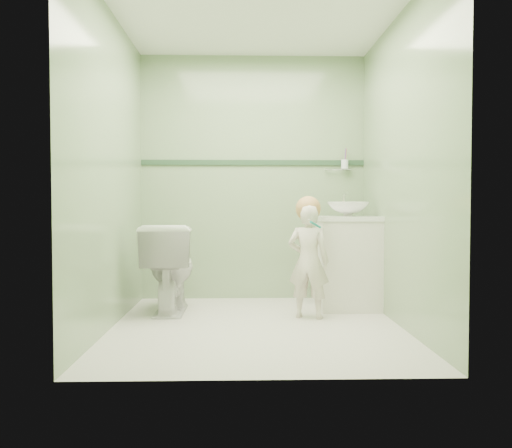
{
  "coord_description": "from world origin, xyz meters",
  "views": [
    {
      "loc": [
        -0.11,
        -4.05,
        0.93
      ],
      "look_at": [
        0.0,
        0.15,
        0.78
      ],
      "focal_mm": 37.46,
      "sensor_mm": 36.0,
      "label": 1
    }
  ],
  "objects": [
    {
      "name": "toddler",
      "position": [
        0.43,
        0.3,
        0.47
      ],
      "size": [
        0.39,
        0.32,
        0.93
      ],
      "primitive_type": "imported",
      "rotation": [
        0.0,
        0.0,
        2.83
      ],
      "color": "silver",
      "rests_on": "ground"
    },
    {
      "name": "faucet",
      "position": [
        0.84,
        0.89,
        0.97
      ],
      "size": [
        0.03,
        0.13,
        0.18
      ],
      "color": "silver",
      "rests_on": "counter"
    },
    {
      "name": "trim_stripe",
      "position": [
        0.0,
        1.24,
        1.35
      ],
      "size": [
        2.2,
        0.02,
        0.05
      ],
      "primitive_type": "cube",
      "color": "#29472E",
      "rests_on": "room_shell"
    },
    {
      "name": "toilet",
      "position": [
        -0.74,
        0.58,
        0.38
      ],
      "size": [
        0.43,
        0.75,
        0.77
      ],
      "primitive_type": "imported",
      "rotation": [
        0.0,
        0.0,
        3.14
      ],
      "color": "white",
      "rests_on": "ground"
    },
    {
      "name": "teal_toothbrush",
      "position": [
        0.47,
        0.16,
        0.78
      ],
      "size": [
        0.11,
        0.14,
        0.08
      ],
      "color": "#117E7A",
      "rests_on": "toddler"
    },
    {
      "name": "vanity",
      "position": [
        0.84,
        0.7,
        0.4
      ],
      "size": [
        0.52,
        0.5,
        0.8
      ],
      "primitive_type": "cube",
      "color": "silver",
      "rests_on": "ground"
    },
    {
      "name": "cup_holder",
      "position": [
        0.89,
        1.18,
        1.33
      ],
      "size": [
        0.26,
        0.07,
        0.21
      ],
      "color": "silver",
      "rests_on": "room_shell"
    },
    {
      "name": "room_shell",
      "position": [
        0.0,
        0.0,
        1.2
      ],
      "size": [
        2.5,
        2.54,
        2.4
      ],
      "color": "#8BAA79",
      "rests_on": "ground"
    },
    {
      "name": "hair_cap",
      "position": [
        0.43,
        0.33,
        0.9
      ],
      "size": [
        0.21,
        0.21,
        0.21
      ],
      "primitive_type": "sphere",
      "color": "#B9844C",
      "rests_on": "toddler"
    },
    {
      "name": "ground",
      "position": [
        0.0,
        0.0,
        0.0
      ],
      "size": [
        2.5,
        2.5,
        0.0
      ],
      "primitive_type": "plane",
      "color": "silver",
      "rests_on": "ground"
    },
    {
      "name": "counter",
      "position": [
        0.84,
        0.7,
        0.81
      ],
      "size": [
        0.54,
        0.52,
        0.04
      ],
      "primitive_type": "cube",
      "color": "white",
      "rests_on": "vanity"
    },
    {
      "name": "basin",
      "position": [
        0.84,
        0.7,
        0.89
      ],
      "size": [
        0.37,
        0.37,
        0.13
      ],
      "primitive_type": "imported",
      "color": "white",
      "rests_on": "counter"
    }
  ]
}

